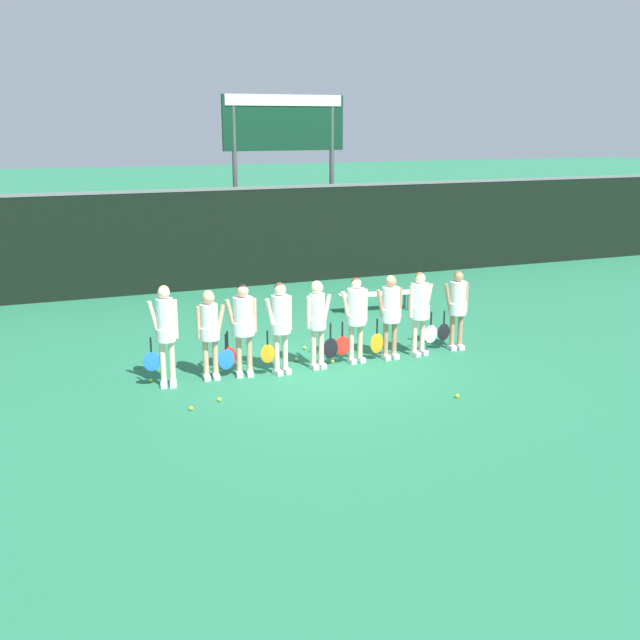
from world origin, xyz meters
The scene contains 23 objects.
ground_plane centered at (0.00, 0.00, 0.00)m, with size 140.00×140.00×0.00m, color #26724C.
fence_windscreen centered at (0.00, 7.48, 1.40)m, with size 60.00×0.08×2.77m.
scoreboard centered at (2.24, 8.68, 4.07)m, with size 3.65×0.15×5.25m.
bench_courtside centered at (2.86, 3.55, 0.39)m, with size 1.92×0.55×0.45m.
player_0 centered at (-2.87, -0.02, 1.06)m, with size 0.62×0.34×1.80m.
player_1 centered at (-2.07, 0.09, 0.96)m, with size 0.65×0.36×1.62m.
player_2 centered at (-1.48, 0.05, 1.01)m, with size 0.69×0.40×1.70m.
player_3 centered at (-0.82, -0.09, 1.01)m, with size 0.63×0.37×1.70m.
player_4 centered at (-0.07, -0.02, 0.98)m, with size 0.62×0.33×1.66m.
player_5 centered at (0.73, 0.05, 0.97)m, with size 0.69×0.40×1.65m.
player_6 centered at (1.44, 0.01, 0.97)m, with size 0.66×0.39×1.65m.
player_7 centered at (2.08, 0.01, 0.99)m, with size 0.69×0.41×1.67m.
player_8 centered at (2.98, 0.10, 0.94)m, with size 0.65×0.37×1.61m.
tennis_ball_0 centered at (0.29, 0.12, 0.03)m, with size 0.07×0.07×0.07m, color #CCE033.
tennis_ball_1 centered at (1.53, -2.36, 0.03)m, with size 0.07×0.07×0.07m, color #CCE033.
tennis_ball_2 centered at (-1.63, 1.20, 0.03)m, with size 0.07×0.07×0.07m, color #CCE033.
tennis_ball_3 centered at (-3.13, 0.29, 0.03)m, with size 0.07×0.07×0.07m, color #CCE033.
tennis_ball_4 centered at (1.47, 1.40, 0.03)m, with size 0.07×0.07×0.07m, color #CCE033.
tennis_ball_5 centered at (-1.48, 1.11, 0.04)m, with size 0.07×0.07×0.07m, color #CCE033.
tennis_ball_6 centered at (-2.22, -1.08, 0.03)m, with size 0.07×0.07×0.07m, color #CCE033.
tennis_ball_7 centered at (-2.74, -1.31, 0.03)m, with size 0.07×0.07×0.07m, color #CCE033.
tennis_ball_8 centered at (-0.31, 0.50, 0.04)m, with size 0.07×0.07×0.07m, color #CCE033.
tennis_ball_9 centered at (0.11, 1.17, 0.03)m, with size 0.07×0.07×0.07m, color #CCE033.
Camera 1 is at (-4.88, -12.51, 4.46)m, focal length 42.00 mm.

